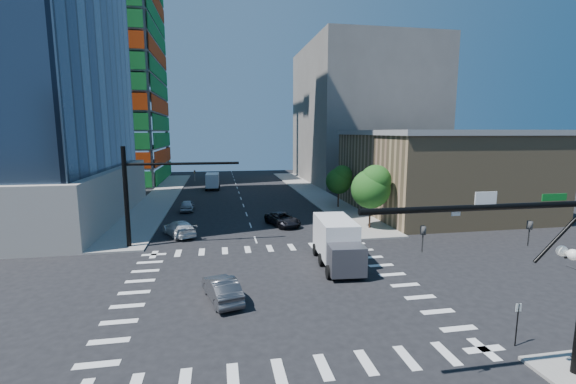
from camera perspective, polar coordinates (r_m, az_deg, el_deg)
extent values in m
plane|color=black|center=(26.52, -2.25, -14.13)|extent=(160.00, 160.00, 0.00)
cube|color=silver|center=(26.52, -2.25, -14.12)|extent=(20.00, 20.00, 0.01)
cube|color=gray|center=(66.90, 3.55, 0.01)|extent=(5.00, 60.00, 0.15)
cube|color=gray|center=(65.63, -18.16, -0.59)|extent=(5.00, 60.00, 0.15)
cube|color=#167E30|center=(88.09, -18.58, 17.67)|extent=(0.12, 24.00, 49.00)
cube|color=#C4360B|center=(78.71, -29.55, 18.11)|extent=(24.00, 0.12, 49.00)
cube|color=#967D57|center=(54.46, 21.18, 2.62)|extent=(20.00, 22.00, 10.00)
cube|color=gray|center=(54.19, 21.50, 8.20)|extent=(20.50, 22.50, 0.60)
cube|color=slate|center=(84.88, 10.89, 11.17)|extent=(24.00, 30.00, 28.00)
cylinder|color=black|center=(16.31, 27.16, -2.05)|extent=(10.00, 0.24, 0.24)
cylinder|color=black|center=(18.90, 35.66, -4.77)|extent=(2.50, 0.14, 2.50)
imported|color=black|center=(17.80, 32.06, -5.20)|extent=(0.16, 0.20, 1.00)
imported|color=black|center=(15.17, 19.29, -6.58)|extent=(0.16, 0.20, 1.00)
cube|color=white|center=(16.25, 27.25, -0.83)|extent=(0.90, 0.04, 0.50)
cube|color=#0E621F|center=(18.23, 34.75, -0.64)|extent=(1.10, 0.04, 0.28)
sphere|color=white|center=(19.48, 35.52, -7.11)|extent=(0.44, 0.44, 0.44)
sphere|color=white|center=(19.16, 36.59, -7.47)|extent=(0.44, 0.44, 0.44)
cylinder|color=black|center=(37.04, -22.85, -0.70)|extent=(0.40, 0.40, 9.00)
cylinder|color=black|center=(35.92, -15.31, 4.07)|extent=(10.00, 0.24, 0.24)
imported|color=black|center=(35.95, -13.65, 2.38)|extent=(0.16, 0.20, 1.00)
cylinder|color=#382316|center=(42.33, 12.01, -3.70)|extent=(0.20, 0.20, 2.27)
sphere|color=#144A13|center=(41.77, 12.14, 0.43)|extent=(4.16, 4.16, 4.16)
sphere|color=#306A23|center=(41.52, 12.86, 1.72)|extent=(3.25, 3.25, 3.25)
cylinder|color=#382316|center=(53.52, 7.45, -1.15)|extent=(0.20, 0.20, 1.92)
sphere|color=#144A13|center=(53.13, 7.51, 1.62)|extent=(3.52, 3.52, 3.52)
sphere|color=#306A23|center=(52.87, 8.04, 2.48)|extent=(2.75, 2.75, 2.75)
cylinder|color=black|center=(22.67, 30.80, -16.56)|extent=(0.06, 0.06, 2.20)
cube|color=silver|center=(22.32, 30.99, -14.46)|extent=(0.30, 0.03, 0.40)
imported|color=black|center=(43.07, -0.81, -4.06)|extent=(3.94, 5.70, 1.45)
imported|color=white|center=(40.44, -15.82, -5.20)|extent=(4.16, 5.69, 1.53)
imported|color=#B6B9BF|center=(52.72, -14.70, -1.94)|extent=(1.77, 4.33, 1.47)
imported|color=#4A4A4F|center=(24.93, -9.77, -13.93)|extent=(2.68, 4.82, 1.51)
cube|color=silver|center=(30.23, 7.46, -7.08)|extent=(3.03, 5.68, 2.86)
cube|color=#3E3E45|center=(30.44, 7.43, -8.38)|extent=(2.67, 2.16, 2.09)
cube|color=silver|center=(71.84, -11.10, 1.83)|extent=(2.38, 4.71, 2.41)
cube|color=#3E3E45|center=(71.91, -11.08, 1.36)|extent=(2.19, 1.74, 1.76)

